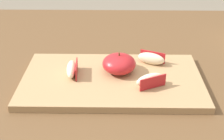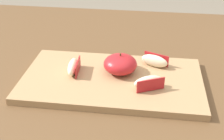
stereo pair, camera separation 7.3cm
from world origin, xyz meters
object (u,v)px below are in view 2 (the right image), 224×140
object	(u,v)px
cutting_board	(112,80)
apple_half_skin_up	(120,64)
apple_wedge_right	(155,61)
apple_wedge_middle	(149,82)
apple_wedge_front	(73,67)

from	to	relation	value
cutting_board	apple_half_skin_up	world-z (taller)	apple_half_skin_up
apple_wedge_right	apple_half_skin_up	bearing A→B (deg)	-153.31
apple_wedge_middle	apple_wedge_front	size ratio (longest dim) A/B	1.02
apple_half_skin_up	apple_wedge_middle	bearing A→B (deg)	-41.29
apple_half_skin_up	cutting_board	bearing A→B (deg)	-122.69
apple_half_skin_up	apple_wedge_middle	size ratio (longest dim) A/B	1.13
apple_wedge_right	apple_wedge_middle	xyz separation A→B (m)	(-0.01, -0.11, 0.00)
cutting_board	apple_wedge_front	size ratio (longest dim) A/B	6.07
apple_half_skin_up	apple_wedge_front	xyz separation A→B (m)	(-0.12, -0.02, -0.01)
apple_wedge_right	apple_wedge_middle	world-z (taller)	same
apple_half_skin_up	apple_wedge_front	size ratio (longest dim) A/B	1.15
apple_half_skin_up	apple_wedge_right	size ratio (longest dim) A/B	1.12
cutting_board	apple_wedge_front	world-z (taller)	apple_wedge_front
apple_half_skin_up	apple_wedge_middle	xyz separation A→B (m)	(0.07, -0.06, -0.01)
cutting_board	apple_wedge_right	distance (m)	0.12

